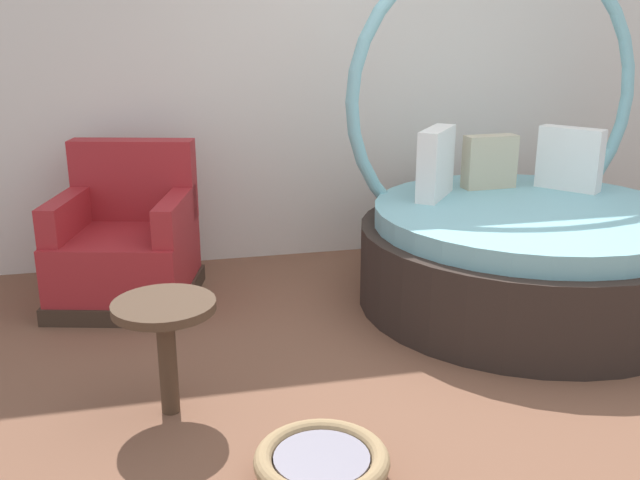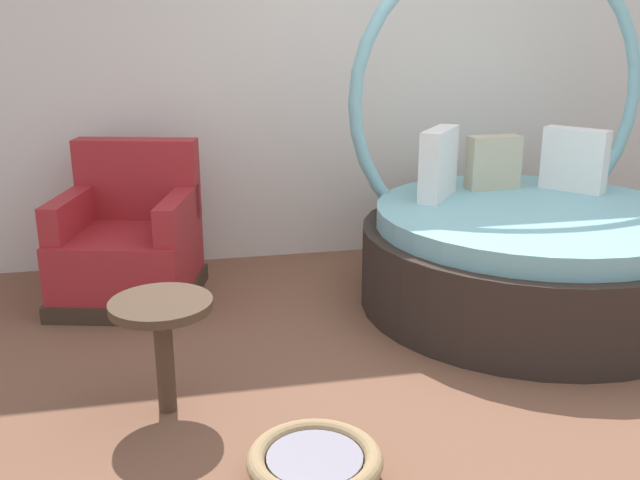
{
  "view_description": "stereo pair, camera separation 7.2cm",
  "coord_description": "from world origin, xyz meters",
  "px_view_note": "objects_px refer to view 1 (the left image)",
  "views": [
    {
      "loc": [
        -1.53,
        -2.92,
        1.67
      ],
      "look_at": [
        -0.73,
        0.55,
        0.55
      ],
      "focal_mm": 40.29,
      "sensor_mm": 36.0,
      "label": 1
    },
    {
      "loc": [
        -1.46,
        -2.94,
        1.67
      ],
      "look_at": [
        -0.73,
        0.55,
        0.55
      ],
      "focal_mm": 40.29,
      "sensor_mm": 36.0,
      "label": 2
    }
  ],
  "objects_px": {
    "pet_basket": "(322,465)",
    "side_table": "(165,322)",
    "red_armchair": "(127,247)",
    "round_daybed": "(522,236)"
  },
  "relations": [
    {
      "from": "round_daybed",
      "to": "red_armchair",
      "type": "distance_m",
      "value": 2.39
    },
    {
      "from": "pet_basket",
      "to": "red_armchair",
      "type": "bearing_deg",
      "value": 109.63
    },
    {
      "from": "side_table",
      "to": "red_armchair",
      "type": "bearing_deg",
      "value": 97.99
    },
    {
      "from": "red_armchair",
      "to": "pet_basket",
      "type": "bearing_deg",
      "value": -70.37
    },
    {
      "from": "round_daybed",
      "to": "pet_basket",
      "type": "xyz_separation_m",
      "value": [
        -1.59,
        -1.51,
        -0.33
      ]
    },
    {
      "from": "pet_basket",
      "to": "side_table",
      "type": "xyz_separation_m",
      "value": [
        -0.53,
        0.64,
        0.35
      ]
    },
    {
      "from": "round_daybed",
      "to": "pet_basket",
      "type": "distance_m",
      "value": 2.22
    },
    {
      "from": "round_daybed",
      "to": "side_table",
      "type": "distance_m",
      "value": 2.29
    },
    {
      "from": "round_daybed",
      "to": "pet_basket",
      "type": "bearing_deg",
      "value": -136.52
    },
    {
      "from": "pet_basket",
      "to": "side_table",
      "type": "bearing_deg",
      "value": 129.77
    }
  ]
}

